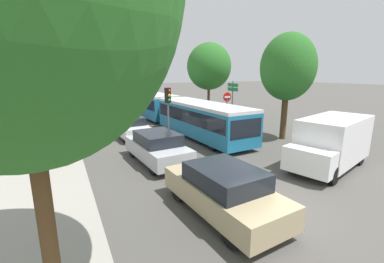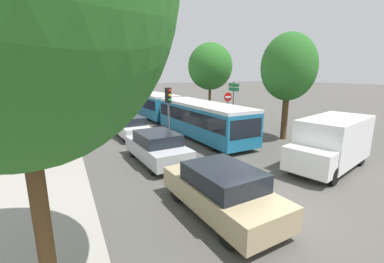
% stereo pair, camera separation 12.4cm
% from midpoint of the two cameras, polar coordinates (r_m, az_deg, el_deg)
% --- Properties ---
extents(ground_plane, '(200.00, 200.00, 0.00)m').
position_cam_midpoint_polar(ground_plane, '(9.05, 19.05, -16.05)').
color(ground_plane, '#4F4C47').
extents(kerb_strip_left, '(3.20, 54.30, 0.14)m').
position_cam_midpoint_polar(kerb_strip_left, '(27.87, -28.39, 2.68)').
color(kerb_strip_left, '#9E998E').
rests_on(kerb_strip_left, ground).
extents(articulated_bus, '(3.02, 15.91, 2.35)m').
position_cam_midpoint_polar(articulated_bus, '(20.06, -2.66, 4.54)').
color(articulated_bus, teal).
rests_on(articulated_bus, ground).
extents(city_bus_rear, '(2.51, 11.18, 2.40)m').
position_cam_midpoint_polar(city_bus_rear, '(49.93, -22.42, 8.65)').
color(city_bus_rear, teal).
rests_on(city_bus_rear, ground).
extents(queued_car_tan, '(2.14, 4.51, 1.53)m').
position_cam_midpoint_polar(queued_car_tan, '(8.09, 7.03, -12.83)').
color(queued_car_tan, tan).
rests_on(queued_car_tan, ground).
extents(queued_car_silver, '(2.12, 4.45, 1.51)m').
position_cam_midpoint_polar(queued_car_silver, '(12.56, -7.51, -3.43)').
color(queued_car_silver, '#B7BABF').
rests_on(queued_car_silver, ground).
extents(queued_car_white, '(1.99, 4.18, 1.42)m').
position_cam_midpoint_polar(queued_car_white, '(17.89, -13.36, 1.10)').
color(queued_car_white, white).
rests_on(queued_car_white, ground).
extents(queued_car_graphite, '(2.03, 4.27, 1.45)m').
position_cam_midpoint_polar(queued_car_graphite, '(23.96, -17.09, 3.85)').
color(queued_car_graphite, '#47474C').
rests_on(queued_car_graphite, ground).
extents(queued_car_navy, '(1.96, 4.13, 1.40)m').
position_cam_midpoint_polar(queued_car_navy, '(29.57, -19.08, 5.29)').
color(queued_car_navy, navy).
rests_on(queued_car_navy, ground).
extents(queued_car_blue, '(1.91, 4.02, 1.36)m').
position_cam_midpoint_polar(queued_car_blue, '(35.11, -20.00, 6.29)').
color(queued_car_blue, '#284799').
rests_on(queued_car_blue, ground).
extents(white_van, '(5.33, 3.17, 2.31)m').
position_cam_midpoint_polar(white_van, '(13.23, 28.87, -1.99)').
color(white_van, white).
rests_on(white_van, ground).
extents(traffic_light, '(0.37, 0.39, 3.40)m').
position_cam_midpoint_polar(traffic_light, '(15.80, -5.03, 6.41)').
color(traffic_light, '#56595E').
rests_on(traffic_light, ground).
extents(no_entry_sign, '(0.70, 0.08, 2.82)m').
position_cam_midpoint_polar(no_entry_sign, '(19.97, 8.13, 5.89)').
color(no_entry_sign, '#56595E').
rests_on(no_entry_sign, ground).
extents(direction_sign_post, '(0.10, 1.40, 3.60)m').
position_cam_midpoint_polar(direction_sign_post, '(21.57, 9.37, 8.17)').
color(direction_sign_post, '#56595E').
rests_on(direction_sign_post, ground).
extents(tree_left_mid, '(3.55, 3.55, 6.66)m').
position_cam_midpoint_polar(tree_left_mid, '(13.65, -31.07, 12.88)').
color(tree_left_mid, '#51381E').
rests_on(tree_left_mid, ground).
extents(tree_right_near, '(3.41, 3.41, 6.72)m').
position_cam_midpoint_polar(tree_right_near, '(17.61, 21.06, 12.83)').
color(tree_right_near, '#51381E').
rests_on(tree_right_near, ground).
extents(tree_right_mid, '(4.18, 4.18, 7.06)m').
position_cam_midpoint_polar(tree_right_mid, '(25.09, 4.20, 14.21)').
color(tree_right_mid, '#51381E').
rests_on(tree_right_mid, ground).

